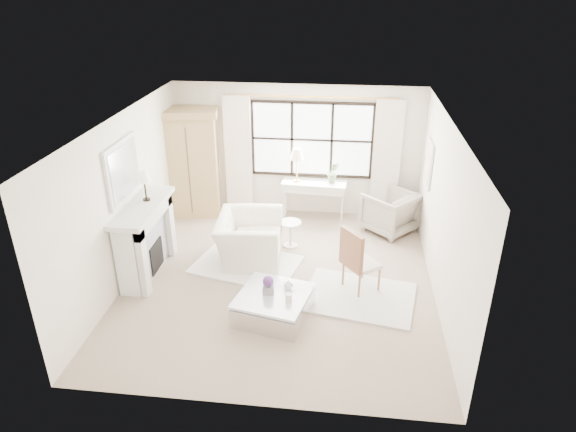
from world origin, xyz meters
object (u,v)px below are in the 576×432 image
at_px(armoire, 193,162).
at_px(coffee_table, 273,306).
at_px(console_table, 314,200).
at_px(club_armchair, 249,239).

height_order(armoire, coffee_table, armoire).
distance_m(console_table, coffee_table, 3.45).
relative_size(console_table, club_armchair, 1.06).
xyz_separation_m(armoire, console_table, (2.48, 0.06, -0.74)).
bearing_deg(club_armchair, coffee_table, -161.48).
relative_size(armoire, club_armchair, 1.79).
bearing_deg(coffee_table, armoire, 134.90).
height_order(armoire, club_armchair, armoire).
distance_m(club_armchair, coffee_table, 1.76).
bearing_deg(console_table, coffee_table, -92.22).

